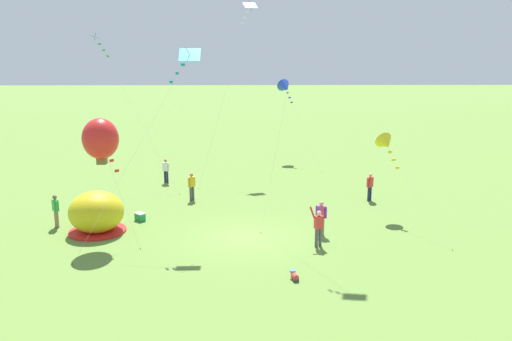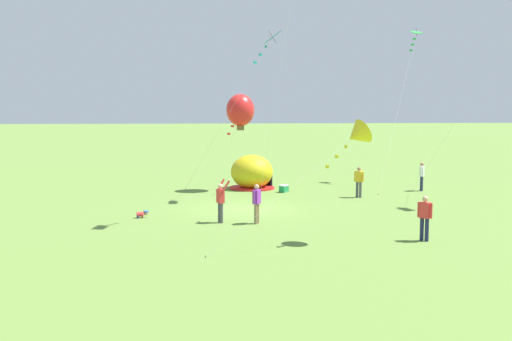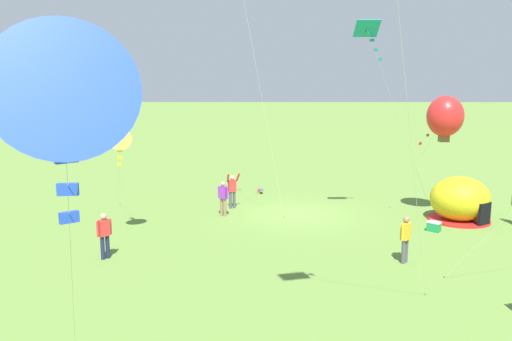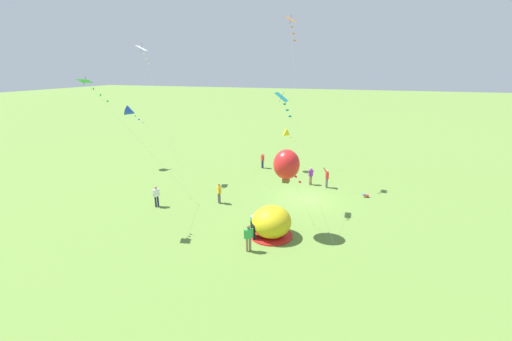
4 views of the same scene
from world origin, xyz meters
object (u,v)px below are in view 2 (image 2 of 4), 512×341
cooler_box (284,189)px  person_watching_sky (422,175)px  popup_tent (252,173)px  toddler_crawling (142,214)px  person_center_field (359,180)px  person_near_tent (257,202)px  kite_red (240,110)px  person_far_back (425,216)px  person_strolling (261,169)px  kite_teal (269,42)px  kite_yellow (356,135)px  person_arms_raised (221,200)px  kite_green (414,40)px

cooler_box → person_watching_sky: (0.12, 8.34, 0.74)m
popup_tent → toddler_crawling: bearing=-31.6°
toddler_crawling → cooler_box: bearing=135.2°
person_center_field → person_near_tent: 9.44m
toddler_crawling → kite_red: bearing=150.0°
person_far_back → person_strolling: bearing=-165.2°
kite_red → person_watching_sky: bearing=83.6°
toddler_crawling → person_near_tent: person_near_tent is taller
cooler_box → kite_teal: (2.88, -1.19, 8.24)m
person_watching_sky → person_near_tent: size_ratio=1.00×
person_near_tent → kite_teal: 10.00m
popup_tent → kite_yellow: 15.63m
person_strolling → person_arms_raised: size_ratio=0.91×
person_near_tent → kite_green: bearing=139.4°
cooler_box → kite_teal: size_ratio=0.07×
popup_tent → person_watching_sky: popup_tent is taller
toddler_crawling → person_far_back: (5.68, 11.12, 0.79)m
kite_teal → kite_green: kite_green is taller
kite_yellow → kite_red: size_ratio=1.07×
kite_green → popup_tent: bearing=-77.7°
toddler_crawling → person_watching_sky: 17.55m
popup_tent → toddler_crawling: 11.01m
toddler_crawling → person_watching_sky: person_watching_sky is taller
person_strolling → kite_teal: bearing=-1.7°
kite_red → person_arms_raised: bearing=-8.2°
person_arms_raised → kite_red: kite_red is taller
person_strolling → kite_yellow: 17.77m
person_strolling → kite_yellow: kite_yellow is taller
popup_tent → person_strolling: popup_tent is taller
cooler_box → person_center_field: bearing=58.6°
person_strolling → toddler_crawling: bearing=-29.3°
kite_yellow → person_near_tent: bearing=-139.9°
person_center_field → person_strolling: bearing=-142.9°
toddler_crawling → kite_yellow: 10.89m
popup_tent → kite_red: 3.97m
person_center_field → kite_red: kite_red is taller
person_watching_sky → person_near_tent: bearing=-49.3°
person_far_back → kite_red: size_ratio=0.30×
person_far_back → kite_green: 20.15m
person_near_tent → kite_teal: size_ratio=0.19×
person_arms_raised → kite_yellow: (4.30, 4.88, 3.02)m
cooler_box → toddler_crawling: bearing=-44.8°
cooler_box → kite_red: bearing=-113.5°
person_strolling → person_watching_sky: (4.19, 9.33, 0.00)m
cooler_box → kite_teal: bearing=-22.4°
person_far_back → kite_teal: bearing=-155.2°
person_far_back → person_arms_raised: size_ratio=0.91×
kite_teal → person_arms_raised: bearing=-24.4°
person_near_tent → kite_red: 11.17m
toddler_crawling → kite_red: size_ratio=0.10×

